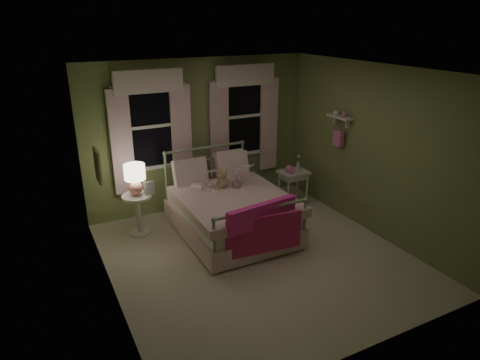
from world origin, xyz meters
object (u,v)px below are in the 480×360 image
child_left (202,170)px  bed (231,210)px  table_lamp (135,177)px  nightstand_right (293,176)px  teddy_bear (222,180)px  nightstand_left (138,209)px  child_right (234,167)px

child_left → bed: bearing=106.3°
table_lamp → child_left: bearing=-10.7°
bed → child_left: bearing=123.4°
child_left → nightstand_right: bearing=163.0°
teddy_bear → nightstand_right: size_ratio=0.51×
teddy_bear → nightstand_left: teddy_bear is taller
nightstand_left → table_lamp: bearing=90.0°
child_right → table_lamp: 1.59m
child_left → teddy_bear: (0.28, -0.16, -0.17)m
child_right → nightstand_right: child_right is taller
child_right → nightstand_right: bearing=-158.6°
teddy_bear → nightstand_right: bearing=6.2°
child_right → nightstand_left: 1.66m
bed → child_right: (0.27, 0.43, 0.54)m
child_left → table_lamp: size_ratio=1.64×
nightstand_left → bed: bearing=-25.7°
teddy_bear → table_lamp: (-1.29, 0.35, 0.16)m
teddy_bear → table_lamp: size_ratio=0.67×
nightstand_left → nightstand_right: 2.77m
teddy_bear → table_lamp: 1.35m
bed → nightstand_left: bearing=154.3°
child_left → nightstand_left: 1.17m
child_right → nightstand_left: size_ratio=1.07×
table_lamp → nightstand_right: (2.76, -0.19, -0.40)m
child_left → nightstand_left: bearing=-27.8°
bed → child_right: size_ratio=2.91×
bed → teddy_bear: size_ratio=6.28×
bed → table_lamp: 1.55m
teddy_bear → nightstand_left: size_ratio=0.50×
bed → child_right: bearing=57.6°
child_right → nightstand_right: size_ratio=1.09×
bed → table_lamp: (-1.30, 0.62, 0.58)m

